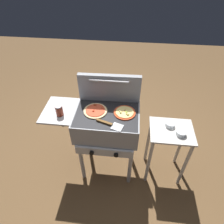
{
  "coord_description": "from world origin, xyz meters",
  "views": [
    {
      "loc": [
        0.21,
        -1.42,
        2.19
      ],
      "look_at": [
        0.05,
        0.0,
        0.92
      ],
      "focal_mm": 31.53,
      "sensor_mm": 36.0,
      "label": 1
    }
  ],
  "objects_px": {
    "grill": "(106,124)",
    "spatula": "(110,124)",
    "pizza_pepperoni": "(95,111)",
    "prep_table": "(168,143)",
    "topping_bowl_far": "(181,133)",
    "pizza_cheese": "(125,113)",
    "sauce_jar": "(59,110)",
    "topping_bowl_near": "(170,125)"
  },
  "relations": [
    {
      "from": "grill",
      "to": "spatula",
      "type": "distance_m",
      "value": 0.22
    },
    {
      "from": "pizza_pepperoni",
      "to": "prep_table",
      "type": "distance_m",
      "value": 0.87
    },
    {
      "from": "spatula",
      "to": "topping_bowl_far",
      "type": "bearing_deg",
      "value": 8.72
    },
    {
      "from": "grill",
      "to": "topping_bowl_far",
      "type": "bearing_deg",
      "value": -3.44
    },
    {
      "from": "grill",
      "to": "topping_bowl_far",
      "type": "xyz_separation_m",
      "value": [
        0.75,
        -0.05,
        -0.0
      ]
    },
    {
      "from": "pizza_pepperoni",
      "to": "topping_bowl_far",
      "type": "height_order",
      "value": "pizza_pepperoni"
    },
    {
      "from": "pizza_cheese",
      "to": "pizza_pepperoni",
      "type": "bearing_deg",
      "value": -179.41
    },
    {
      "from": "sauce_jar",
      "to": "spatula",
      "type": "xyz_separation_m",
      "value": [
        0.49,
        -0.08,
        -0.05
      ]
    },
    {
      "from": "pizza_cheese",
      "to": "prep_table",
      "type": "relative_size",
      "value": 0.29
    },
    {
      "from": "prep_table",
      "to": "grill",
      "type": "bearing_deg",
      "value": -179.63
    },
    {
      "from": "topping_bowl_far",
      "to": "pizza_pepperoni",
      "type": "bearing_deg",
      "value": 175.68
    },
    {
      "from": "pizza_cheese",
      "to": "topping_bowl_near",
      "type": "height_order",
      "value": "pizza_cheese"
    },
    {
      "from": "prep_table",
      "to": "pizza_pepperoni",
      "type": "bearing_deg",
      "value": 178.9
    },
    {
      "from": "topping_bowl_far",
      "to": "sauce_jar",
      "type": "bearing_deg",
      "value": -178.9
    },
    {
      "from": "grill",
      "to": "topping_bowl_near",
      "type": "relative_size",
      "value": 9.99
    },
    {
      "from": "grill",
      "to": "topping_bowl_far",
      "type": "distance_m",
      "value": 0.75
    },
    {
      "from": "topping_bowl_near",
      "to": "topping_bowl_far",
      "type": "xyz_separation_m",
      "value": [
        0.09,
        -0.11,
        0.0
      ]
    },
    {
      "from": "spatula",
      "to": "topping_bowl_near",
      "type": "bearing_deg",
      "value": 19.57
    },
    {
      "from": "grill",
      "to": "prep_table",
      "type": "xyz_separation_m",
      "value": [
        0.67,
        0.0,
        -0.23
      ]
    },
    {
      "from": "spatula",
      "to": "topping_bowl_far",
      "type": "relative_size",
      "value": 2.63
    },
    {
      "from": "prep_table",
      "to": "pizza_cheese",
      "type": "bearing_deg",
      "value": 177.89
    },
    {
      "from": "prep_table",
      "to": "topping_bowl_near",
      "type": "height_order",
      "value": "topping_bowl_near"
    },
    {
      "from": "pizza_pepperoni",
      "to": "topping_bowl_near",
      "type": "height_order",
      "value": "pizza_pepperoni"
    },
    {
      "from": "grill",
      "to": "topping_bowl_near",
      "type": "bearing_deg",
      "value": 5.31
    },
    {
      "from": "spatula",
      "to": "topping_bowl_far",
      "type": "distance_m",
      "value": 0.72
    },
    {
      "from": "pizza_cheese",
      "to": "sauce_jar",
      "type": "bearing_deg",
      "value": -171.74
    },
    {
      "from": "grill",
      "to": "pizza_cheese",
      "type": "distance_m",
      "value": 0.24
    },
    {
      "from": "grill",
      "to": "spatula",
      "type": "xyz_separation_m",
      "value": [
        0.06,
        -0.15,
        0.15
      ]
    },
    {
      "from": "sauce_jar",
      "to": "topping_bowl_far",
      "type": "bearing_deg",
      "value": 1.1
    },
    {
      "from": "pizza_cheese",
      "to": "prep_table",
      "type": "xyz_separation_m",
      "value": [
        0.49,
        -0.02,
        -0.38
      ]
    },
    {
      "from": "pizza_pepperoni",
      "to": "prep_table",
      "type": "relative_size",
      "value": 0.32
    },
    {
      "from": "topping_bowl_near",
      "to": "sauce_jar",
      "type": "bearing_deg",
      "value": -173.26
    },
    {
      "from": "topping_bowl_near",
      "to": "prep_table",
      "type": "bearing_deg",
      "value": -72.05
    },
    {
      "from": "grill",
      "to": "sauce_jar",
      "type": "distance_m",
      "value": 0.48
    },
    {
      "from": "grill",
      "to": "prep_table",
      "type": "distance_m",
      "value": 0.71
    },
    {
      "from": "spatula",
      "to": "topping_bowl_far",
      "type": "height_order",
      "value": "spatula"
    },
    {
      "from": "topping_bowl_near",
      "to": "topping_bowl_far",
      "type": "relative_size",
      "value": 0.96
    },
    {
      "from": "pizza_pepperoni",
      "to": "topping_bowl_near",
      "type": "bearing_deg",
      "value": 3.14
    },
    {
      "from": "pizza_pepperoni",
      "to": "topping_bowl_far",
      "type": "relative_size",
      "value": 2.32
    },
    {
      "from": "spatula",
      "to": "prep_table",
      "type": "xyz_separation_m",
      "value": [
        0.61,
        0.16,
        -0.38
      ]
    },
    {
      "from": "spatula",
      "to": "topping_bowl_near",
      "type": "relative_size",
      "value": 2.75
    },
    {
      "from": "grill",
      "to": "pizza_pepperoni",
      "type": "distance_m",
      "value": 0.19
    }
  ]
}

